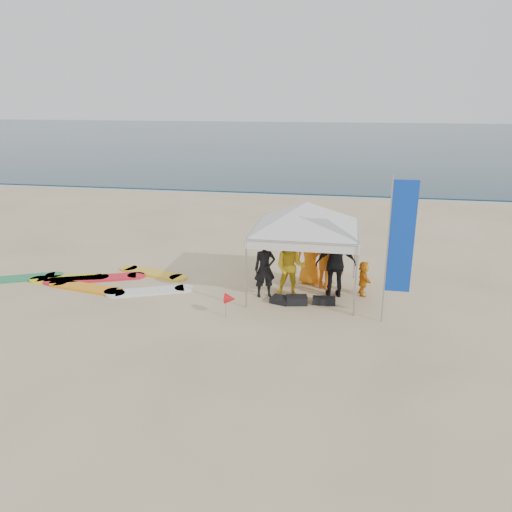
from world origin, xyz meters
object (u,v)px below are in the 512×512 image
object	(u,v)px
person_seated	(363,278)
person_yellow	(290,267)
feather_flag	(400,239)
person_black_a	(265,269)
person_black_b	(336,264)
marker_pennant	(230,299)
person_orange_b	(311,255)
person_orange_a	(326,260)
canopy_tent	(307,202)
surfboard_spread	(96,281)

from	to	relation	value
person_seated	person_yellow	bearing A→B (deg)	96.40
person_seated	feather_flag	bearing A→B (deg)	-164.30
person_black_a	person_black_b	world-z (taller)	person_black_b
person_black_b	feather_flag	bearing A→B (deg)	125.84
person_seated	marker_pennant	bearing A→B (deg)	115.52
feather_flag	person_yellow	bearing A→B (deg)	155.83
person_seated	marker_pennant	size ratio (longest dim) A/B	1.56
person_orange_b	person_orange_a	bearing A→B (deg)	160.65
person_yellow	feather_flag	xyz separation A→B (m)	(2.73, -1.23, 1.29)
canopy_tent	feather_flag	xyz separation A→B (m)	(2.36, -1.65, -0.46)
canopy_tent	marker_pennant	size ratio (longest dim) A/B	6.25
person_yellow	person_black_b	world-z (taller)	person_black_b
marker_pennant	person_seated	bearing A→B (deg)	32.55
marker_pennant	surfboard_spread	bearing A→B (deg)	159.77
person_black_a	person_seated	distance (m)	2.80
person_black_b	canopy_tent	bearing A→B (deg)	-21.29
person_orange_b	surfboard_spread	bearing A→B (deg)	21.69
person_black_b	marker_pennant	xyz separation A→B (m)	(-2.56, -1.89, -0.46)
surfboard_spread	canopy_tent	bearing A→B (deg)	3.45
person_black_a	surfboard_spread	distance (m)	5.27
canopy_tent	surfboard_spread	distance (m)	6.80
person_black_b	person_yellow	bearing A→B (deg)	1.29
person_seated	feather_flag	world-z (taller)	feather_flag
person_orange_a	person_seated	size ratio (longest dim) A/B	1.74
person_orange_a	feather_flag	bearing A→B (deg)	165.31
person_yellow	person_orange_a	distance (m)	1.27
surfboard_spread	person_black_b	bearing A→B (deg)	1.60
person_black_a	person_seated	world-z (taller)	person_black_a
person_yellow	feather_flag	bearing A→B (deg)	-23.05
person_orange_a	person_seated	world-z (taller)	person_orange_a
person_black_a	person_seated	xyz separation A→B (m)	(2.71, 0.60, -0.32)
person_orange_b	feather_flag	bearing A→B (deg)	145.78
canopy_tent	feather_flag	bearing A→B (deg)	-34.85
person_orange_b	feather_flag	size ratio (longest dim) A/B	0.48
person_orange_b	surfboard_spread	size ratio (longest dim) A/B	0.28
person_black_b	person_orange_b	world-z (taller)	person_black_b
person_black_a	feather_flag	size ratio (longest dim) A/B	0.45
feather_flag	surfboard_spread	xyz separation A→B (m)	(-8.64, 1.27, -2.12)
person_yellow	canopy_tent	size ratio (longest dim) A/B	0.44
feather_flag	surfboard_spread	size ratio (longest dim) A/B	0.59
person_yellow	person_orange_b	xyz separation A→B (m)	(0.48, 1.13, 0.01)
person_orange_a	feather_flag	xyz separation A→B (m)	(1.78, -2.07, 1.29)
person_yellow	canopy_tent	xyz separation A→B (m)	(0.37, 0.42, 1.75)
person_seated	surfboard_spread	xyz separation A→B (m)	(-7.92, -0.44, -0.46)
canopy_tent	person_black_a	bearing A→B (deg)	-153.28
person_black_b	person_seated	bearing A→B (deg)	-172.47
person_black_b	person_orange_b	xyz separation A→B (m)	(-0.76, 0.89, -0.07)
person_orange_b	person_seated	distance (m)	1.72
person_orange_b	canopy_tent	xyz separation A→B (m)	(-0.10, -0.71, 1.74)
person_black_a	person_orange_b	size ratio (longest dim) A/B	0.93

